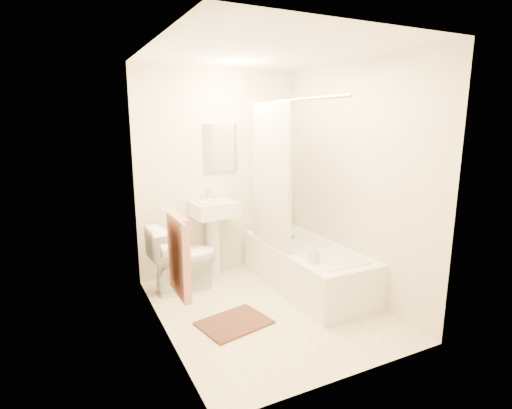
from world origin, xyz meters
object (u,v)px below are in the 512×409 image
bath_mat (234,323)px  soap_bottle (314,254)px  toilet (183,258)px  sink (214,235)px  bathtub (306,266)px

bath_mat → soap_bottle: (0.82, -0.06, 0.55)m
toilet → sink: (0.45, 0.26, 0.13)m
toilet → bathtub: toilet is taller
toilet → soap_bottle: bearing=-137.1°
sink → bath_mat: (-0.26, -1.19, -0.48)m
toilet → bath_mat: (0.19, -0.93, -0.35)m
bath_mat → soap_bottle: soap_bottle is taller
sink → bathtub: 1.14m
sink → soap_bottle: size_ratio=5.36×
sink → bathtub: size_ratio=0.59×
bathtub → bath_mat: 1.15m
bathtub → soap_bottle: size_ratio=9.14×
toilet → soap_bottle: (1.00, -0.99, 0.20)m
toilet → sink: sink is taller
toilet → bath_mat: bearing=-171.0°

